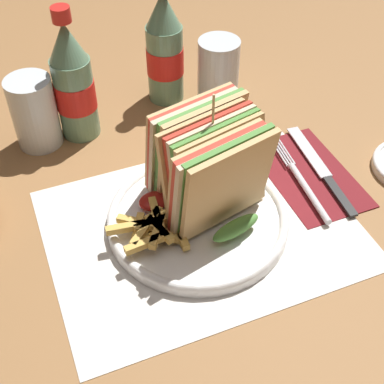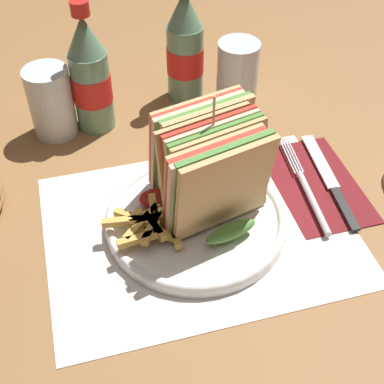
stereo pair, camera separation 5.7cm
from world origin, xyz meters
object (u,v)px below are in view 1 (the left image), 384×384
club_sandwich (211,165)px  coke_bottle_far (165,50)px  plate_main (198,219)px  glass_far (35,116)px  coke_bottle_near (73,84)px  glass_near (218,76)px  knife (321,169)px  fork (303,183)px

club_sandwich → coke_bottle_far: size_ratio=0.85×
plate_main → glass_far: (-0.16, 0.25, 0.04)m
coke_bottle_near → glass_near: size_ratio=1.87×
glass_near → glass_far: size_ratio=1.00×
coke_bottle_far → glass_near: 0.09m
coke_bottle_near → coke_bottle_far: same height
knife → coke_bottle_near: (-0.30, 0.22, 0.08)m
plate_main → fork: plate_main is taller
plate_main → coke_bottle_near: size_ratio=1.14×
coke_bottle_near → glass_far: size_ratio=1.87×
coke_bottle_far → knife: bearing=-61.8°
club_sandwich → coke_bottle_near: coke_bottle_near is taller
fork → glass_far: 0.40m
glass_far → fork: bearing=-36.6°
fork → glass_far: glass_far is taller
knife → coke_bottle_near: bearing=148.5°
coke_bottle_far → glass_near: coke_bottle_far is taller
plate_main → glass_far: size_ratio=2.14×
coke_bottle_near → coke_bottle_far: size_ratio=1.00×
fork → glass_near: glass_near is taller
plate_main → glass_near: glass_near is taller
club_sandwich → knife: bearing=2.5°
coke_bottle_near → glass_near: bearing=-0.3°
plate_main → fork: 0.16m
fork → knife: fork is taller
plate_main → glass_far: glass_far is taller
plate_main → coke_bottle_far: bearing=78.0°
knife → glass_far: size_ratio=1.79×
glass_near → coke_bottle_far: bearing=150.6°
fork → plate_main: bearing=-171.3°
coke_bottle_near → coke_bottle_far: (0.16, 0.04, 0.00)m
plate_main → knife: size_ratio=1.19×
knife → glass_near: bearing=111.8°
club_sandwich → fork: (0.14, -0.01, -0.07)m
club_sandwich → knife: (0.18, 0.01, -0.07)m
coke_bottle_near → glass_near: coke_bottle_near is taller
plate_main → fork: bearing=3.4°
knife → coke_bottle_near: coke_bottle_near is taller
knife → coke_bottle_near: 0.38m
plate_main → knife: bearing=7.4°
club_sandwich → plate_main: bearing=-142.9°
club_sandwich → coke_bottle_near: (-0.12, 0.23, 0.01)m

